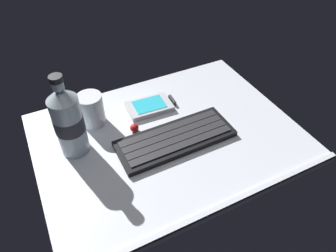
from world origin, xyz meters
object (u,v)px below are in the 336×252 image
object	(u,v)px
handheld_device	(152,106)
trackball_mouse	(134,128)
juice_cup	(92,111)
keyboard	(175,138)
water_bottle	(68,121)

from	to	relation	value
handheld_device	trackball_mouse	world-z (taller)	trackball_mouse
handheld_device	juice_cup	xyz separation A→B (cm)	(-15.93, 1.37, 3.18)
keyboard	trackball_mouse	distance (cm)	10.89
handheld_device	juice_cup	size ratio (longest dim) A/B	1.54
juice_cup	trackball_mouse	xyz separation A→B (cm)	(8.27, -7.87, -2.81)
keyboard	trackball_mouse	world-z (taller)	trackball_mouse
juice_cup	trackball_mouse	world-z (taller)	juice_cup
trackball_mouse	keyboard	bearing A→B (deg)	-44.98
keyboard	handheld_device	size ratio (longest dim) A/B	2.23
handheld_device	trackball_mouse	xyz separation A→B (cm)	(-7.66, -6.49, 0.37)
keyboard	juice_cup	world-z (taller)	juice_cup
handheld_device	keyboard	bearing A→B (deg)	-89.85
water_bottle	trackball_mouse	world-z (taller)	water_bottle
keyboard	juice_cup	bearing A→B (deg)	135.75
keyboard	juice_cup	size ratio (longest dim) A/B	3.42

